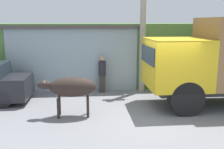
% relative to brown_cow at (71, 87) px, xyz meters
% --- Properties ---
extents(ground_plane, '(60.00, 60.00, 0.00)m').
position_rel_brown_cow_xyz_m(ground_plane, '(2.93, -0.06, -1.00)').
color(ground_plane, gray).
extents(hillside_embankment, '(32.00, 5.44, 3.05)m').
position_rel_brown_cow_xyz_m(hillside_embankment, '(2.93, 6.06, 0.52)').
color(hillside_embankment, '#568442').
rests_on(hillside_embankment, ground_plane).
extents(building_backdrop, '(6.14, 2.70, 2.99)m').
position_rel_brown_cow_xyz_m(building_backdrop, '(-0.10, 4.47, 0.51)').
color(building_backdrop, '#99ADB7').
rests_on(building_backdrop, ground_plane).
extents(brown_cow, '(1.93, 0.67, 1.35)m').
position_rel_brown_cow_xyz_m(brown_cow, '(0.00, 0.00, 0.00)').
color(brown_cow, '#2D231E').
rests_on(brown_cow, ground_plane).
extents(pedestrian_on_hill, '(0.34, 0.34, 1.64)m').
position_rel_brown_cow_xyz_m(pedestrian_on_hill, '(1.20, 2.96, -0.10)').
color(pedestrian_on_hill, '#38332D').
rests_on(pedestrian_on_hill, ground_plane).
extents(utility_pole, '(0.90, 0.26, 5.29)m').
position_rel_brown_cow_xyz_m(utility_pole, '(3.00, 2.98, 1.74)').
color(utility_pole, '#9E998E').
rests_on(utility_pole, ground_plane).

